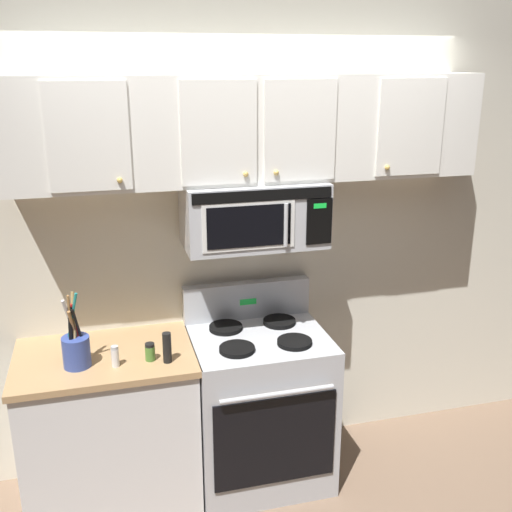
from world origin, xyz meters
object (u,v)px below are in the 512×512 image
over_range_microwave (254,214)px  salt_shaker (115,356)px  stove_range (259,404)px  utensil_crock_blue (76,347)px  spice_jar (150,352)px  pepper_mill (167,348)px

over_range_microwave → salt_shaker: size_ratio=6.82×
stove_range → utensil_crock_blue: bearing=-174.4°
utensil_crock_blue → spice_jar: utensil_crock_blue is taller
salt_shaker → pepper_mill: (0.26, -0.02, 0.03)m
salt_shaker → pepper_mill: bearing=-4.7°
stove_range → spice_jar: stove_range is taller
utensil_crock_blue → spice_jar: (0.36, -0.03, -0.06)m
utensil_crock_blue → over_range_microwave: bearing=12.3°
pepper_mill → over_range_microwave: bearing=28.5°
utensil_crock_blue → spice_jar: 0.37m
salt_shaker → utensil_crock_blue: bearing=164.1°
over_range_microwave → pepper_mill: size_ratio=4.73×
pepper_mill → spice_jar: (-0.08, 0.04, -0.03)m
utensil_crock_blue → pepper_mill: size_ratio=2.46×
spice_jar → over_range_microwave: bearing=21.7°
spice_jar → pepper_mill: bearing=-27.6°
over_range_microwave → pepper_mill: (-0.53, -0.29, -0.59)m
stove_range → spice_jar: bearing=-168.3°
spice_jar → stove_range: bearing=11.7°
stove_range → spice_jar: size_ratio=11.98×
stove_range → pepper_mill: size_ratio=6.97×
over_range_microwave → salt_shaker: (-0.79, -0.27, -0.62)m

